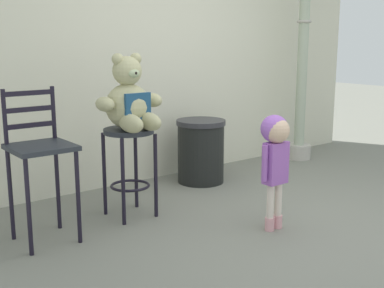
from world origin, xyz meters
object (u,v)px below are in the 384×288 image
(teddy_bear, at_px, (130,101))
(lamppost, at_px, (302,66))
(bar_chair_empty, at_px, (40,154))
(child_walking, at_px, (275,147))
(bar_stool_with_teddy, at_px, (129,153))
(trash_bin, at_px, (201,151))

(teddy_bear, height_order, lamppost, lamppost)
(teddy_bear, relative_size, lamppost, 0.21)
(bar_chair_empty, bearing_deg, child_walking, -30.84)
(bar_stool_with_teddy, xyz_separation_m, trash_bin, (1.13, 0.44, -0.21))
(trash_bin, xyz_separation_m, bar_chair_empty, (-1.92, -0.51, 0.33))
(trash_bin, bearing_deg, teddy_bear, -157.33)
(child_walking, height_order, trash_bin, child_walking)
(bar_stool_with_teddy, bearing_deg, lamppost, 10.36)
(trash_bin, bearing_deg, bar_chair_empty, -165.26)
(child_walking, bearing_deg, lamppost, 8.57)
(child_walking, bearing_deg, bar_stool_with_teddy, 99.76)
(lamppost, bearing_deg, trash_bin, -177.73)
(teddy_bear, height_order, trash_bin, teddy_bear)
(teddy_bear, xyz_separation_m, bar_chair_empty, (-0.79, -0.03, -0.32))
(teddy_bear, distance_m, bar_chair_empty, 0.85)
(bar_chair_empty, bearing_deg, trash_bin, 14.74)
(bar_stool_with_teddy, xyz_separation_m, lamppost, (2.78, 0.51, 0.62))
(lamppost, xyz_separation_m, bar_chair_empty, (-3.57, -0.57, -0.51))
(teddy_bear, xyz_separation_m, trash_bin, (1.13, 0.47, -0.65))
(bar_stool_with_teddy, relative_size, trash_bin, 1.14)
(trash_bin, bearing_deg, bar_stool_with_teddy, -158.62)
(lamppost, relative_size, bar_chair_empty, 2.58)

